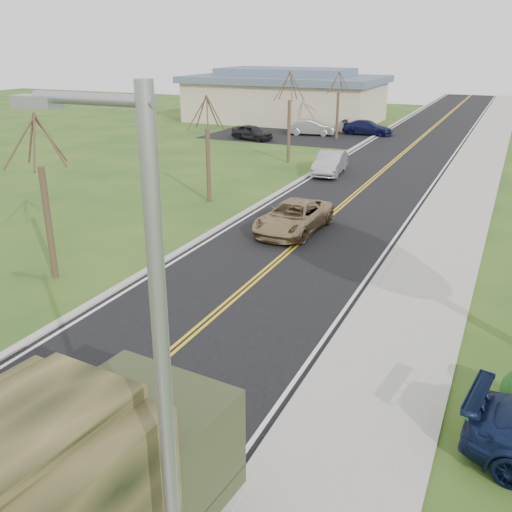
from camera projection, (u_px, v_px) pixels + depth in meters
The scene contains 15 objects.
road at pixel (400, 156), 44.35m from camera, with size 8.00×120.00×0.01m, color black.
curb_right at pixel (456, 159), 42.72m from camera, with size 0.30×120.00×0.12m, color #9E998E.
sidewalk_right at pixel (481, 161), 42.04m from camera, with size 3.20×120.00×0.10m, color #9E998E.
curb_left at pixel (348, 151), 45.94m from camera, with size 0.30×120.00×0.10m, color #9E998E.
street_light at pixel (158, 411), 6.39m from camera, with size 1.65×0.22×8.00m.
bare_tree_a at pixel (47, 210), 20.59m from camera, with size 1.93×2.26×6.08m.
bare_tree_b at pixel (208, 157), 30.86m from camera, with size 1.83×2.14×5.73m.
bare_tree_c at pixel (289, 124), 40.98m from camera, with size 2.04×2.39×6.42m.
bare_tree_d at pixel (338, 110), 51.28m from camera, with size 1.88×2.20×5.91m.
commercial_building at pixel (286, 96), 63.21m from camera, with size 25.50×21.50×5.65m.
suv_champagne at pixel (294, 217), 26.41m from camera, with size 2.36×5.12×1.42m, color #957B54.
sedan_silver at pixel (330, 163), 37.93m from camera, with size 1.59×4.57×1.51m, color #AAAAAE.
lot_car_dark at pixel (252, 132), 51.34m from camera, with size 1.60×3.97×1.35m, color black.
lot_car_silver at pixel (311, 127), 53.98m from camera, with size 1.53×4.37×1.44m, color #A3A3A8.
lot_car_navy at pixel (368, 128), 54.13m from camera, with size 1.91×4.70×1.36m, color #0F1137.
Camera 1 is at (8.13, -4.93, 8.31)m, focal length 40.00 mm.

